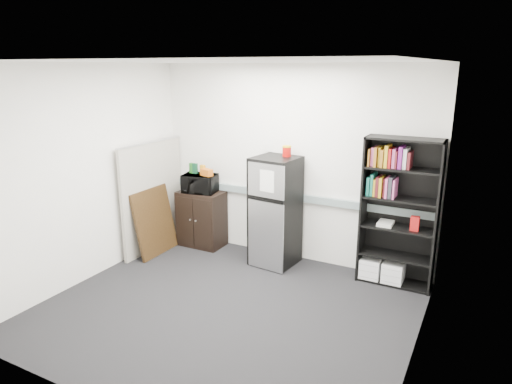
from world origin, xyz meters
TOP-DOWN VIEW (x-y plane):
  - floor at (0.00, 0.00)m, footprint 4.00×4.00m
  - wall_back at (0.00, 1.75)m, footprint 4.00×0.02m
  - wall_right at (2.00, 0.00)m, footprint 0.02×3.50m
  - wall_left at (-2.00, 0.00)m, footprint 0.02×3.50m
  - ceiling at (0.00, 0.00)m, footprint 4.00×3.50m
  - electrical_raceway at (0.00, 1.72)m, footprint 3.92×0.05m
  - wall_note at (-0.35, 1.74)m, footprint 0.14×0.00m
  - bookshelf at (1.51, 1.57)m, footprint 0.90×0.34m
  - cubicle_partition at (-1.90, 1.08)m, footprint 0.06×1.30m
  - cabinet at (-1.34, 1.50)m, footprint 0.67×0.45m
  - microwave at (-1.34, 1.48)m, footprint 0.54×0.42m
  - snack_box_a at (-1.50, 1.52)m, footprint 0.08×0.07m
  - snack_box_b at (-1.44, 1.52)m, footprint 0.08×0.06m
  - snack_box_c at (-1.31, 1.52)m, footprint 0.07×0.06m
  - snack_bag at (-1.20, 1.47)m, footprint 0.20×0.15m
  - refrigerator at (-0.07, 1.42)m, footprint 0.62×0.64m
  - coffee_can at (0.03, 1.55)m, footprint 0.12×0.12m
  - framed_poster at (-1.77, 0.93)m, footprint 0.23×0.75m

SIDE VIEW (x-z plane):
  - floor at x=0.00m, z-range 0.00..0.00m
  - cabinet at x=-1.34m, z-range 0.00..0.84m
  - framed_poster at x=-1.77m, z-range 0.00..0.96m
  - refrigerator at x=-0.07m, z-range 0.00..1.50m
  - cubicle_partition at x=-1.90m, z-range 0.00..1.62m
  - electrical_raceway at x=0.00m, z-range 0.85..0.95m
  - bookshelf at x=1.51m, z-range 0.05..1.90m
  - microwave at x=-1.34m, z-range 0.84..1.11m
  - snack_bag at x=-1.20m, z-range 1.11..1.21m
  - snack_box_c at x=-1.31m, z-range 1.11..1.25m
  - snack_box_a at x=-1.50m, z-range 1.11..1.26m
  - snack_box_b at x=-1.44m, z-range 1.11..1.26m
  - wall_back at x=0.00m, z-range 0.00..2.70m
  - wall_right at x=2.00m, z-range 0.00..2.70m
  - wall_left at x=-2.00m, z-range 0.00..2.70m
  - wall_note at x=-0.35m, z-range 1.50..1.60m
  - coffee_can at x=0.03m, z-range 1.50..1.66m
  - ceiling at x=0.00m, z-range 2.69..2.71m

